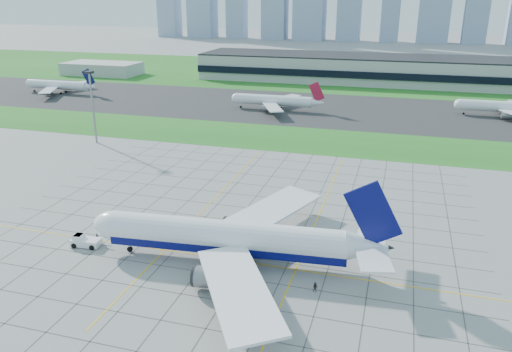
% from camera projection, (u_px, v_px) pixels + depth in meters
% --- Properties ---
extents(ground, '(1400.00, 1400.00, 0.00)m').
position_uv_depth(ground, '(213.00, 252.00, 103.61)').
color(ground, '#9F9F99').
rests_on(ground, ground).
extents(grass_median, '(700.00, 35.00, 0.04)m').
position_uv_depth(grass_median, '(300.00, 139.00, 184.76)').
color(grass_median, '#1E601B').
rests_on(grass_median, ground).
extents(asphalt_taxiway, '(700.00, 75.00, 0.04)m').
position_uv_depth(asphalt_taxiway, '(324.00, 109.00, 234.35)').
color(asphalt_taxiway, '#383838').
rests_on(asphalt_taxiway, ground).
extents(grass_far, '(700.00, 145.00, 0.04)m').
position_uv_depth(grass_far, '(350.00, 75.00, 333.55)').
color(grass_far, '#1E601B').
rests_on(grass_far, ground).
extents(apron_markings, '(120.00, 130.00, 0.03)m').
position_uv_depth(apron_markings, '(232.00, 230.00, 113.49)').
color(apron_markings, '#474744').
rests_on(apron_markings, ground).
extents(terminal, '(260.00, 43.00, 15.80)m').
position_uv_depth(terminal, '(414.00, 71.00, 297.59)').
color(terminal, '#B7B7B2').
rests_on(terminal, ground).
extents(service_block, '(50.00, 25.00, 8.00)m').
position_uv_depth(service_block, '(102.00, 69.00, 334.03)').
color(service_block, '#B7B7B2').
rests_on(service_block, ground).
extents(light_mast, '(2.50, 2.50, 25.60)m').
position_uv_depth(light_mast, '(92.00, 98.00, 175.26)').
color(light_mast, gray).
rests_on(light_mast, ground).
extents(airliner, '(61.61, 62.20, 19.39)m').
position_uv_depth(airliner, '(229.00, 238.00, 98.19)').
color(airliner, white).
rests_on(airliner, ground).
extents(pushback_tug, '(9.17, 3.65, 2.53)m').
position_uv_depth(pushback_tug, '(85.00, 241.00, 105.87)').
color(pushback_tug, white).
rests_on(pushback_tug, ground).
extents(crew_near, '(0.78, 0.79, 1.84)m').
position_uv_depth(crew_near, '(97.00, 238.00, 107.83)').
color(crew_near, black).
rests_on(crew_near, ground).
extents(crew_far, '(1.05, 0.88, 1.93)m').
position_uv_depth(crew_far, '(315.00, 287.00, 89.40)').
color(crew_far, black).
rests_on(crew_far, ground).
extents(distant_jet_0, '(41.30, 42.66, 14.08)m').
position_uv_depth(distant_jet_0, '(59.00, 85.00, 270.08)').
color(distant_jet_0, white).
rests_on(distant_jet_0, ground).
extents(distant_jet_1, '(41.67, 42.66, 14.08)m').
position_uv_depth(distant_jet_1, '(275.00, 100.00, 230.57)').
color(distant_jet_1, white).
rests_on(distant_jet_1, ground).
extents(distant_jet_2, '(45.22, 42.66, 14.08)m').
position_uv_depth(distant_jet_2, '(509.00, 107.00, 216.88)').
color(distant_jet_2, white).
rests_on(distant_jet_2, ground).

